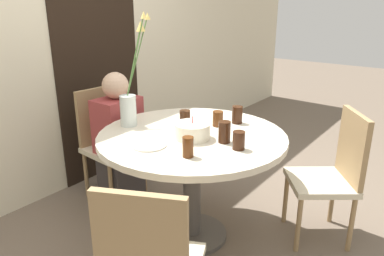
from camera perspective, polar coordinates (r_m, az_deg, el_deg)
The scene contains 16 objects.
ground_plane at distance 2.72m, azimuth -0.00°, elevation -16.02°, with size 16.00×16.00×0.00m, color #6B5B4C.
wall_back at distance 3.21m, azimuth -19.80°, elevation 13.27°, with size 8.00×0.05×2.60m.
doorway_panel at distance 3.43m, azimuth -13.99°, elevation 9.48°, with size 0.90×0.01×2.05m.
dining_table at distance 2.42m, azimuth -0.00°, elevation -3.92°, with size 1.20×1.20×0.75m.
chair_far_back at distance 3.12m, azimuth -12.82°, elevation -1.39°, with size 0.43×0.43×0.89m.
chair_left_flank at distance 2.64m, azimuth 20.78°, elevation -6.05°, with size 0.56×0.56×0.89m.
birthday_cake at distance 2.28m, azimuth 0.05°, elevation -0.45°, with size 0.22×0.22×0.14m.
flower_vase at distance 2.52m, azimuth -9.38°, elevation 4.57°, with size 0.27×0.14×0.74m.
side_plate at distance 2.19m, azimuth -6.58°, elevation -2.60°, with size 0.21×0.21×0.01m.
drink_glass_0 at distance 2.50m, azimuth -1.08°, elevation 1.47°, with size 0.07×0.07×0.11m.
drink_glass_1 at distance 2.58m, azimuth 6.90°, elevation 2.02°, with size 0.07×0.07×0.12m.
drink_glass_2 at distance 2.01m, azimuth -0.62°, elevation -2.90°, with size 0.06×0.06×0.11m.
drink_glass_3 at distance 2.22m, azimuth 5.00°, elevation -0.59°, with size 0.07×0.07×0.13m.
drink_glass_4 at distance 2.51m, azimuth 3.95°, elevation 1.43°, with size 0.07×0.07×0.10m.
drink_glass_5 at distance 2.13m, azimuth 7.14°, elevation -1.89°, with size 0.07×0.07×0.11m.
person_boy at distance 3.00m, azimuth -11.03°, elevation -2.21°, with size 0.34×0.24×1.05m.
Camera 1 is at (-1.78, -1.34, 1.57)m, focal length 35.00 mm.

